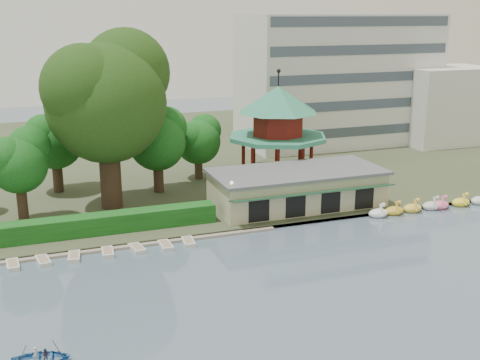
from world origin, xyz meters
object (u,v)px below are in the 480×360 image
dock (97,249)px  rowboat_with_passengers (41,356)px  big_tree (107,94)px  boathouse (297,187)px  pavilion (278,124)px

dock → rowboat_with_passengers: (-5.46, -17.30, 0.39)m
big_tree → rowboat_with_passengers: (-8.63, -28.30, -12.06)m
dock → rowboat_with_passengers: 18.15m
dock → boathouse: 22.62m
dock → big_tree: (3.17, 11.00, 12.45)m
dock → rowboat_with_passengers: bearing=-107.5°
boathouse → big_tree: (-18.83, 6.23, 10.21)m
pavilion → rowboat_with_passengers: 44.12m
boathouse → big_tree: 22.31m
dock → rowboat_with_passengers: size_ratio=6.37×
dock → pavilion: 29.14m
boathouse → pavilion: 11.43m
rowboat_with_passengers → big_tree: bearing=73.1°
dock → pavilion: pavilion is taller
rowboat_with_passengers → dock: bearing=72.5°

